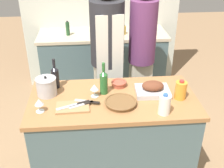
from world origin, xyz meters
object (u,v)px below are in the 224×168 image
(cutting_board, at_px, (73,107))
(condiment_bottle_tall, at_px, (68,29))
(condiment_bottle_extra, at_px, (124,30))
(person_cook_guest, at_px, (142,50))
(wine_glass_right, at_px, (39,103))
(knife_bread, at_px, (88,101))
(stand_mixer, at_px, (140,21))
(stock_pot, at_px, (46,87))
(person_cook_aproned, at_px, (107,53))
(wicker_basket, at_px, (121,102))
(roasting_pan, at_px, (153,89))
(condiment_bottle_short, at_px, (114,27))
(mixing_bowl, at_px, (119,83))
(juice_jug, at_px, (181,90))
(wine_bottle_green, at_px, (104,82))
(milk_jug, at_px, (165,105))
(wine_glass_left, at_px, (94,88))
(knife_paring, at_px, (82,104))
(knife_chef, at_px, (74,105))
(wine_bottle_dark, at_px, (55,76))

(cutting_board, relative_size, condiment_bottle_tall, 1.44)
(condiment_bottle_extra, xyz_separation_m, person_cook_guest, (0.12, -0.72, -0.00))
(wine_glass_right, bearing_deg, person_cook_guest, 43.65)
(knife_bread, distance_m, stand_mixer, 1.96)
(stock_pot, xyz_separation_m, person_cook_aproned, (0.60, 0.68, 0.02))
(wicker_basket, bearing_deg, cutting_board, -177.81)
(roasting_pan, bearing_deg, condiment_bottle_short, 98.53)
(mixing_bowl, bearing_deg, condiment_bottle_tall, 112.19)
(juice_jug, xyz_separation_m, wine_bottle_green, (-0.67, 0.15, 0.04))
(milk_jug, xyz_separation_m, wine_glass_left, (-0.56, 0.32, 0.00))
(stock_pot, height_order, knife_paring, stock_pot)
(stand_mixer, bearing_deg, cutting_board, -115.78)
(cutting_board, xyz_separation_m, wine_glass_left, (0.19, 0.17, 0.08))
(juice_jug, xyz_separation_m, knife_chef, (-0.94, -0.06, -0.06))
(wine_glass_right, distance_m, knife_paring, 0.36)
(stand_mixer, bearing_deg, person_cook_aproned, -119.87)
(mixing_bowl, relative_size, wine_bottle_green, 0.48)
(condiment_bottle_extra, bearing_deg, wine_bottle_green, -104.02)
(wicker_basket, bearing_deg, person_cook_aproned, 93.04)
(wicker_basket, relative_size, condiment_bottle_extra, 2.11)
(juice_jug, bearing_deg, condiment_bottle_extra, 101.05)
(stock_pot, height_order, knife_chef, stock_pot)
(cutting_board, relative_size, stock_pot, 1.50)
(condiment_bottle_tall, distance_m, condiment_bottle_short, 0.62)
(wine_bottle_dark, bearing_deg, wicker_basket, -31.64)
(mixing_bowl, distance_m, wine_glass_left, 0.30)
(wine_bottle_dark, bearing_deg, knife_bread, -46.42)
(condiment_bottle_short, height_order, condiment_bottle_extra, condiment_bottle_short)
(wicker_basket, xyz_separation_m, juice_jug, (0.54, 0.06, 0.06))
(cutting_board, distance_m, wine_glass_left, 0.27)
(stock_pot, distance_m, wine_bottle_green, 0.52)
(knife_chef, bearing_deg, cutting_board, -134.66)
(wine_bottle_green, xyz_separation_m, person_cook_guest, (0.48, 0.73, -0.01))
(wicker_basket, xyz_separation_m, mixing_bowl, (0.02, 0.33, 0.01))
(cutting_board, height_order, knife_paring, knife_paring)
(knife_bread, bearing_deg, condiment_bottle_extra, 72.50)
(stand_mixer, bearing_deg, wine_glass_left, -112.71)
(knife_chef, bearing_deg, juice_jug, 3.69)
(wine_bottle_green, height_order, knife_bread, wine_bottle_green)
(knife_paring, bearing_deg, juice_jug, 3.95)
(condiment_bottle_short, relative_size, person_cook_guest, 0.12)
(knife_paring, bearing_deg, wine_bottle_dark, 124.87)
(wine_glass_right, xyz_separation_m, person_cook_aproned, (0.63, 0.95, 0.02))
(mixing_bowl, height_order, knife_chef, mixing_bowl)
(roasting_pan, distance_m, condiment_bottle_short, 1.51)
(wine_glass_right, xyz_separation_m, person_cook_guest, (1.03, 0.98, 0.03))
(condiment_bottle_short, distance_m, person_cook_guest, 0.76)
(wicker_basket, relative_size, wine_bottle_green, 0.91)
(milk_jug, height_order, condiment_bottle_tall, condiment_bottle_tall)
(wine_bottle_green, bearing_deg, cutting_board, -141.05)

